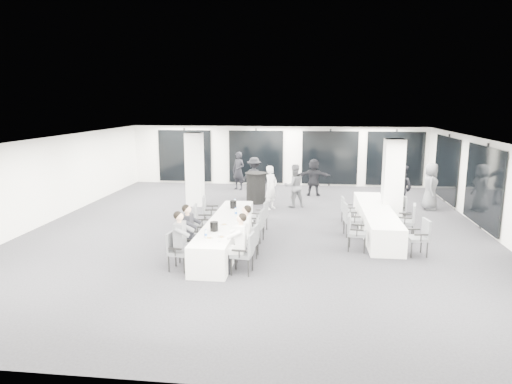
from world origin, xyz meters
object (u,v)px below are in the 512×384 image
chair_main_left_mid (192,232)px  chair_side_right_mid (408,219)px  standing_guest_h (401,186)px  chair_main_left_second (184,240)px  chair_main_left_near (176,248)px  ice_bucket_near (214,226)px  banquet_table_side (376,220)px  chair_main_right_near (246,251)px  standing_guest_f (314,175)px  chair_side_right_near (420,235)px  chair_main_right_mid (253,234)px  chair_main_right_second (250,241)px  banquet_table_main (225,233)px  chair_side_left_mid (350,217)px  standing_guest_d (396,178)px  chair_main_right_far (262,214)px  standing_guest_e (431,183)px  ice_bucket_far (233,205)px  standing_guest_a (271,185)px  chair_side_left_near (354,230)px  chair_side_left_far (347,208)px  standing_guest_c (254,174)px  chair_side_right_far (399,208)px  chair_main_right_fourth (258,223)px  standing_guest_b (294,183)px  cocktail_table (256,188)px  chair_main_left_fourth (200,220)px  standing_guest_g (239,168)px  chair_main_left_far (209,211)px

chair_main_left_mid → chair_side_right_mid: bearing=107.0°
chair_side_right_mid → standing_guest_h: standing_guest_h is taller
chair_main_left_second → standing_guest_h: size_ratio=0.46×
chair_main_left_mid → standing_guest_h: standing_guest_h is taller
chair_main_left_near → ice_bucket_near: bearing=145.1°
banquet_table_side → chair_main_left_mid: bearing=-155.0°
chair_side_right_mid → ice_bucket_near: (-5.24, -2.50, 0.28)m
banquet_table_side → chair_main_right_near: chair_main_right_near is taller
standing_guest_f → chair_side_right_near: bearing=113.5°
ice_bucket_near → chair_main_right_mid: bearing=35.3°
chair_main_left_mid → chair_main_right_second: (1.66, -0.70, 0.02)m
banquet_table_main → standing_guest_h: (5.52, 4.59, 0.62)m
chair_main_right_second → chair_main_left_near: bearing=123.6°
chair_side_left_mid → standing_guest_d: standing_guest_d is taller
chair_main_right_mid → chair_main_right_far: size_ratio=0.97×
chair_main_right_near → ice_bucket_near: (-0.92, 0.86, 0.32)m
chair_main_right_mid → standing_guest_e: standing_guest_e is taller
banquet_table_side → ice_bucket_far: bearing=-172.7°
standing_guest_a → standing_guest_f: 3.11m
standing_guest_e → ice_bucket_far: standing_guest_e is taller
chair_side_left_near → chair_side_left_far: bearing=-171.4°
standing_guest_c → chair_side_right_far: bearing=151.0°
chair_main_left_second → standing_guest_d: 9.96m
banquet_table_main → chair_main_right_fourth: chair_main_right_fourth is taller
ice_bucket_near → standing_guest_b: bearing=73.9°
chair_main_right_near → chair_side_right_near: bearing=-61.2°
chair_main_right_mid → standing_guest_f: size_ratio=0.50×
chair_main_right_far → standing_guest_b: 3.57m
banquet_table_main → chair_main_right_near: 2.11m
cocktail_table → chair_side_right_near: 7.62m
banquet_table_main → chair_main_left_fourth: (-0.84, 0.57, 0.21)m
cocktail_table → chair_side_right_far: bearing=-28.9°
chair_side_left_far → standing_guest_h: (2.03, 1.71, 0.49)m
chair_main_left_near → standing_guest_a: standing_guest_a is taller
ice_bucket_far → banquet_table_main: bearing=-89.2°
banquet_table_main → standing_guest_c: bearing=90.4°
standing_guest_a → standing_guest_c: bearing=53.7°
chair_main_left_near → ice_bucket_far: ice_bucket_far is taller
chair_main_left_mid → chair_side_right_near: size_ratio=0.92×
standing_guest_g → standing_guest_d: bearing=13.9°
chair_main_left_mid → chair_side_right_near: 5.99m
chair_main_left_far → chair_main_right_far: bearing=79.2°
standing_guest_c → standing_guest_f: 2.53m
banquet_table_side → chair_side_left_far: (-0.83, 0.87, 0.13)m
chair_main_right_near → standing_guest_e: bearing=-33.2°
chair_main_right_mid → standing_guest_c: bearing=-4.2°
chair_main_right_far → standing_guest_g: standing_guest_g is taller
standing_guest_a → standing_guest_c: size_ratio=0.98×
banquet_table_side → standing_guest_b: 4.08m
chair_side_left_near → ice_bucket_far: bearing=-102.1°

